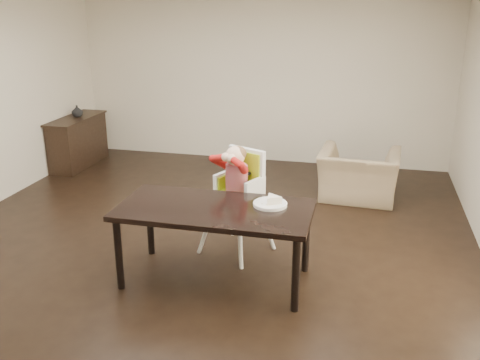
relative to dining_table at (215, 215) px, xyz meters
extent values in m
plane|color=black|center=(-0.39, 0.57, -0.67)|extent=(7.00, 7.00, 0.00)
cube|color=beige|center=(-0.39, 4.07, 0.68)|extent=(6.00, 0.02, 2.70)
cube|color=black|center=(0.00, 0.00, 0.05)|extent=(1.80, 0.90, 0.05)
cylinder|color=black|center=(-0.82, -0.37, -0.32)|extent=(0.07, 0.07, 0.70)
cylinder|color=black|center=(0.82, -0.37, -0.32)|extent=(0.07, 0.07, 0.70)
cylinder|color=black|center=(-0.82, 0.37, -0.32)|extent=(0.07, 0.07, 0.70)
cylinder|color=black|center=(0.82, 0.37, -0.32)|extent=(0.07, 0.07, 0.70)
cylinder|color=white|center=(-0.24, 0.53, -0.36)|extent=(0.06, 0.06, 0.62)
cylinder|color=white|center=(0.16, 0.35, -0.36)|extent=(0.06, 0.06, 0.62)
cylinder|color=white|center=(-0.06, 0.93, -0.36)|extent=(0.06, 0.06, 0.62)
cylinder|color=white|center=(0.34, 0.75, -0.36)|extent=(0.06, 0.06, 0.62)
cube|color=white|center=(0.05, 0.64, -0.05)|extent=(0.57, 0.55, 0.06)
cube|color=#A1BB18|center=(0.05, 0.64, -0.01)|extent=(0.46, 0.45, 0.03)
cube|color=white|center=(0.12, 0.80, 0.21)|extent=(0.43, 0.24, 0.47)
cube|color=#A1BB18|center=(0.11, 0.77, 0.19)|extent=(0.35, 0.18, 0.42)
cube|color=black|center=(0.01, 0.72, 0.19)|extent=(0.11, 0.20, 0.02)
cube|color=black|center=(0.14, 0.66, 0.19)|extent=(0.11, 0.20, 0.02)
cylinder|color=red|center=(0.05, 0.64, 0.16)|extent=(0.34, 0.34, 0.30)
sphere|color=beige|center=(0.04, 0.62, 0.40)|extent=(0.26, 0.26, 0.20)
ellipsoid|color=brown|center=(0.05, 0.64, 0.42)|extent=(0.27, 0.26, 0.15)
sphere|color=beige|center=(-0.04, 0.54, 0.41)|extent=(0.12, 0.12, 0.09)
sphere|color=beige|center=(0.03, 0.51, 0.41)|extent=(0.12, 0.12, 0.09)
cylinder|color=white|center=(0.49, 0.16, 0.09)|extent=(0.35, 0.35, 0.02)
torus|color=white|center=(0.49, 0.16, 0.10)|extent=(0.35, 0.35, 0.02)
imported|color=#978160|center=(1.26, 2.55, -0.22)|extent=(1.07, 0.73, 0.90)
cube|color=black|center=(-3.17, 3.05, -0.29)|extent=(0.40, 1.20, 0.76)
cube|color=black|center=(-3.17, 3.05, 0.10)|extent=(0.44, 1.26, 0.03)
imported|color=#99999E|center=(-3.17, 3.11, 0.21)|extent=(0.20, 0.21, 0.17)
camera|label=1|loc=(1.30, -4.41, 1.93)|focal=40.00mm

